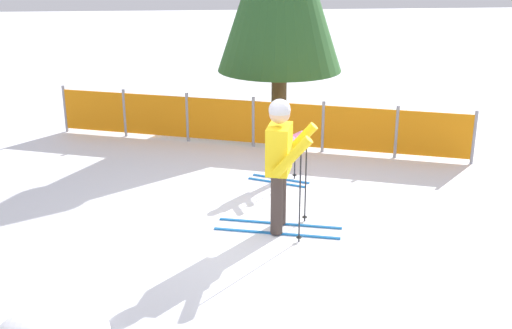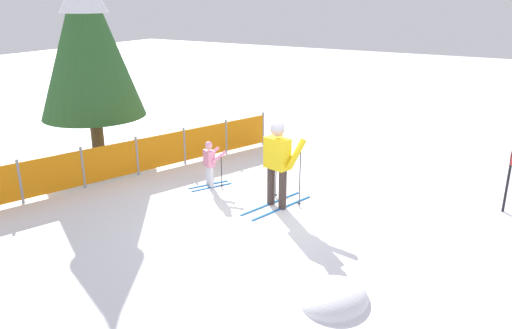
# 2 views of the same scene
# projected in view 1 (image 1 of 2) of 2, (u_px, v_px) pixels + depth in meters

# --- Properties ---
(ground_plane) EXTENTS (60.00, 60.00, 0.00)m
(ground_plane) POSITION_uv_depth(u_px,v_px,m) (257.00, 232.00, 8.63)
(ground_plane) COLOR white
(skier_adult) EXTENTS (1.75, 0.89, 1.81)m
(skier_adult) POSITION_uv_depth(u_px,v_px,m) (281.00, 154.00, 8.36)
(skier_adult) COLOR #1966B2
(skier_adult) RESTS_ON ground_plane
(skier_child) EXTENTS (0.98, 0.70, 1.06)m
(skier_child) POSITION_uv_depth(u_px,v_px,m) (280.00, 145.00, 10.26)
(skier_child) COLOR #1966B2
(skier_child) RESTS_ON ground_plane
(safety_fence) EXTENTS (7.56, 2.72, 0.96)m
(safety_fence) POSITION_uv_depth(u_px,v_px,m) (253.00, 122.00, 12.11)
(safety_fence) COLOR gray
(safety_fence) RESTS_ON ground_plane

